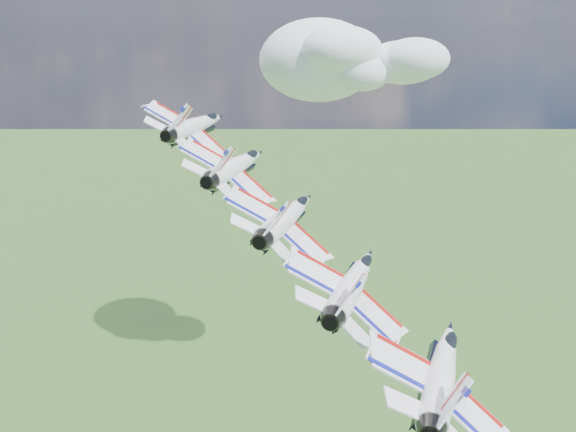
% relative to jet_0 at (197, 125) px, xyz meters
% --- Properties ---
extents(cloud_far, '(64.91, 51.00, 25.50)m').
position_rel_jet_0_xyz_m(cloud_far, '(18.13, 173.32, -3.70)').
color(cloud_far, white).
extents(jet_0, '(14.94, 18.60, 10.21)m').
position_rel_jet_0_xyz_m(jet_0, '(0.00, 0.00, 0.00)').
color(jet_0, white).
extents(jet_1, '(14.94, 18.60, 10.21)m').
position_rel_jet_0_xyz_m(jet_1, '(7.02, -8.64, -2.94)').
color(jet_1, white).
extents(jet_2, '(14.94, 18.60, 10.21)m').
position_rel_jet_0_xyz_m(jet_2, '(14.05, -17.28, -5.87)').
color(jet_2, white).
extents(jet_3, '(14.94, 18.60, 10.21)m').
position_rel_jet_0_xyz_m(jet_3, '(21.07, -25.92, -8.81)').
color(jet_3, white).
extents(jet_4, '(14.94, 18.60, 10.21)m').
position_rel_jet_0_xyz_m(jet_4, '(28.09, -34.56, -11.75)').
color(jet_4, silver).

